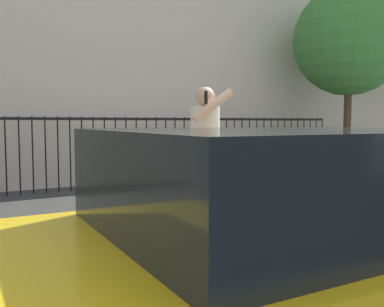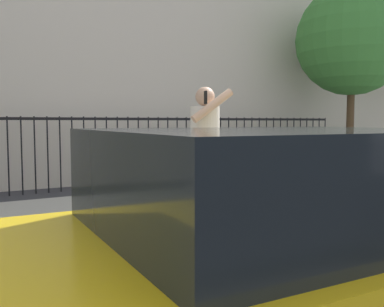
{
  "view_description": "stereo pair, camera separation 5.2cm",
  "coord_description": "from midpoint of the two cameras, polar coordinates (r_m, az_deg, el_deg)",
  "views": [
    {
      "loc": [
        -4.06,
        -3.22,
        1.49
      ],
      "look_at": [
        -1.39,
        1.26,
        1.1
      ],
      "focal_mm": 39.8,
      "sensor_mm": 36.0,
      "label": 1
    },
    {
      "loc": [
        -4.02,
        -3.25,
        1.49
      ],
      "look_at": [
        -1.39,
        1.26,
        1.1
      ],
      "focal_mm": 39.8,
      "sensor_mm": 36.0,
      "label": 2
    }
  ],
  "objects": [
    {
      "name": "iron_fence",
      "position": [
        10.0,
        -6.37,
        1.59
      ],
      "size": [
        12.03,
        0.04,
        1.6
      ],
      "color": "black",
      "rests_on": "ground"
    },
    {
      "name": "pedestrian_on_phone",
      "position": [
        4.99,
        1.92,
        0.55
      ],
      "size": [
        0.51,
        0.69,
        1.74
      ],
      "color": "tan",
      "rests_on": "sidewalk"
    },
    {
      "name": "street_tree_near",
      "position": [
        12.68,
        20.82,
        14.08
      ],
      "size": [
        3.02,
        3.02,
        5.23
      ],
      "color": "#4C3823",
      "rests_on": "ground"
    },
    {
      "name": "ground_plane",
      "position": [
        5.39,
        20.68,
        -12.06
      ],
      "size": [
        60.0,
        60.0,
        0.0
      ],
      "primitive_type": "plane",
      "color": "#333338"
    },
    {
      "name": "taxi_yellow",
      "position": [
        2.65,
        15.16,
        -13.23
      ],
      "size": [
        4.26,
        1.98,
        1.45
      ],
      "color": "yellow",
      "rests_on": "ground"
    },
    {
      "name": "street_bench",
      "position": [
        10.68,
        23.75,
        -0.57
      ],
      "size": [
        1.6,
        0.45,
        0.95
      ],
      "color": "brown",
      "rests_on": "sidewalk"
    },
    {
      "name": "sidewalk",
      "position": [
        6.92,
        6.3,
        -7.53
      ],
      "size": [
        28.0,
        4.4,
        0.15
      ],
      "primitive_type": "cube",
      "color": "#9E9B93",
      "rests_on": "ground"
    }
  ]
}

